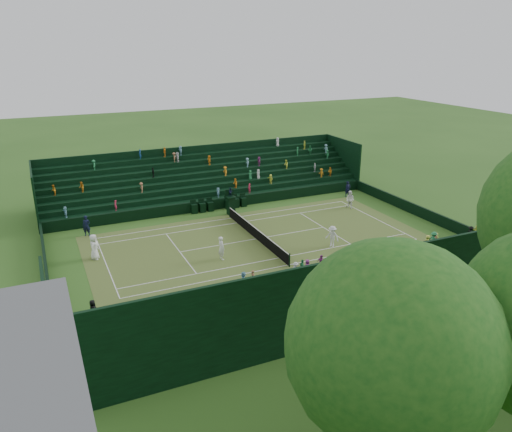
# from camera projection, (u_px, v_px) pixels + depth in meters

# --- Properties ---
(ground) EXTENTS (160.00, 160.00, 0.00)m
(ground) POSITION_uv_depth(u_px,v_px,m) (256.00, 239.00, 40.63)
(ground) COLOR #2D571B
(ground) RESTS_ON ground
(court_surface) EXTENTS (12.97, 26.77, 0.01)m
(court_surface) POSITION_uv_depth(u_px,v_px,m) (256.00, 239.00, 40.63)
(court_surface) COLOR #3F7326
(court_surface) RESTS_ON ground
(perimeter_wall_north) EXTENTS (17.17, 0.20, 1.00)m
(perimeter_wall_north) POSITION_uv_depth(u_px,v_px,m) (410.00, 208.00, 46.64)
(perimeter_wall_north) COLOR black
(perimeter_wall_north) RESTS_ON ground
(perimeter_wall_south) EXTENTS (17.17, 0.20, 1.00)m
(perimeter_wall_south) POSITION_uv_depth(u_px,v_px,m) (46.00, 268.00, 34.29)
(perimeter_wall_south) COLOR black
(perimeter_wall_south) RESTS_ON ground
(perimeter_wall_east) EXTENTS (0.20, 31.77, 1.00)m
(perimeter_wall_east) POSITION_uv_depth(u_px,v_px,m) (309.00, 276.00, 33.19)
(perimeter_wall_east) COLOR black
(perimeter_wall_east) RESTS_ON ground
(perimeter_wall_west) EXTENTS (0.20, 31.77, 1.00)m
(perimeter_wall_west) POSITION_uv_depth(u_px,v_px,m) (219.00, 204.00, 47.74)
(perimeter_wall_west) COLOR black
(perimeter_wall_west) RESTS_ON ground
(north_grandstand) EXTENTS (6.60, 32.00, 4.90)m
(north_grandstand) POSITION_uv_depth(u_px,v_px,m) (345.00, 289.00, 29.25)
(north_grandstand) COLOR black
(north_grandstand) RESTS_ON ground
(south_grandstand) EXTENTS (6.60, 32.00, 4.90)m
(south_grandstand) POSITION_uv_depth(u_px,v_px,m) (205.00, 182.00, 50.98)
(south_grandstand) COLOR black
(south_grandstand) RESTS_ON ground
(tennis_net) EXTENTS (11.67, 0.10, 1.06)m
(tennis_net) POSITION_uv_depth(u_px,v_px,m) (256.00, 233.00, 40.46)
(tennis_net) COLOR black
(tennis_net) RESTS_ON ground
(umpire_chair) EXTENTS (0.82, 0.82, 2.59)m
(umpire_chair) POSITION_uv_depth(u_px,v_px,m) (231.00, 203.00, 46.01)
(umpire_chair) COLOR black
(umpire_chair) RESTS_ON ground
(courtside_chairs) EXTENTS (0.58, 5.54, 1.25)m
(courtside_chairs) POSITION_uv_depth(u_px,v_px,m) (219.00, 205.00, 47.50)
(courtside_chairs) COLOR black
(courtside_chairs) RESTS_ON ground
(player_near_west) EXTENTS (1.12, 0.95, 1.94)m
(player_near_west) POSITION_uv_depth(u_px,v_px,m) (94.00, 247.00, 36.64)
(player_near_west) COLOR white
(player_near_west) RESTS_ON ground
(player_near_east) EXTENTS (0.72, 0.54, 1.81)m
(player_near_east) POSITION_uv_depth(u_px,v_px,m) (221.00, 248.00, 36.62)
(player_near_east) COLOR white
(player_near_east) RESTS_ON ground
(player_far_west) EXTENTS (1.03, 0.93, 1.73)m
(player_far_west) POSITION_uv_depth(u_px,v_px,m) (350.00, 200.00, 47.71)
(player_far_west) COLOR white
(player_far_west) RESTS_ON ground
(player_far_east) EXTENTS (1.28, 1.12, 1.72)m
(player_far_east) POSITION_uv_depth(u_px,v_px,m) (332.00, 236.00, 38.89)
(player_far_east) COLOR white
(player_far_east) RESTS_ON ground
(line_judge_north) EXTENTS (0.41, 0.61, 1.63)m
(line_judge_north) POSITION_uv_depth(u_px,v_px,m) (348.00, 189.00, 51.25)
(line_judge_north) COLOR black
(line_judge_north) RESTS_ON ground
(line_judge_south) EXTENTS (0.63, 0.75, 1.76)m
(line_judge_south) POSITION_uv_depth(u_px,v_px,m) (86.00, 226.00, 41.01)
(line_judge_south) COLOR black
(line_judge_south) RESTS_ON ground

